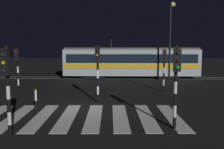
{
  "coord_description": "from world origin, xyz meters",
  "views": [
    {
      "loc": [
        1.8,
        -13.51,
        3.39
      ],
      "look_at": [
        1.35,
        4.16,
        1.4
      ],
      "focal_mm": 40.27,
      "sensor_mm": 36.0,
      "label": 1
    }
  ],
  "objects_px": {
    "traffic_light_corner_far_right": "(164,64)",
    "bollard_island_edge": "(36,100)",
    "traffic_light_corner_near_right": "(176,74)",
    "street_lamp_trackside_right": "(171,33)",
    "traffic_light_corner_far_left": "(17,63)",
    "traffic_light_median_centre": "(98,65)",
    "traffic_light_kerb_mid_left": "(6,78)",
    "tram": "(131,62)"
  },
  "relations": [
    {
      "from": "traffic_light_corner_near_right",
      "to": "street_lamp_trackside_right",
      "type": "distance_m",
      "value": 13.69
    },
    {
      "from": "traffic_light_corner_far_left",
      "to": "traffic_light_median_centre",
      "type": "distance_m",
      "value": 7.21
    },
    {
      "from": "traffic_light_kerb_mid_left",
      "to": "traffic_light_corner_near_right",
      "type": "bearing_deg",
      "value": 10.24
    },
    {
      "from": "traffic_light_corner_far_left",
      "to": "traffic_light_kerb_mid_left",
      "type": "relative_size",
      "value": 0.97
    },
    {
      "from": "traffic_light_median_centre",
      "to": "traffic_light_corner_far_right",
      "type": "relative_size",
      "value": 1.09
    },
    {
      "from": "tram",
      "to": "traffic_light_kerb_mid_left",
      "type": "bearing_deg",
      "value": -106.79
    },
    {
      "from": "traffic_light_corner_far_right",
      "to": "traffic_light_corner_near_right",
      "type": "bearing_deg",
      "value": -97.18
    },
    {
      "from": "traffic_light_median_centre",
      "to": "traffic_light_kerb_mid_left",
      "type": "distance_m",
      "value": 6.57
    },
    {
      "from": "traffic_light_median_centre",
      "to": "traffic_light_kerb_mid_left",
      "type": "relative_size",
      "value": 1.02
    },
    {
      "from": "traffic_light_corner_near_right",
      "to": "traffic_light_median_centre",
      "type": "bearing_deg",
      "value": 126.52
    },
    {
      "from": "traffic_light_kerb_mid_left",
      "to": "tram",
      "type": "bearing_deg",
      "value": 73.21
    },
    {
      "from": "traffic_light_median_centre",
      "to": "street_lamp_trackside_right",
      "type": "height_order",
      "value": "street_lamp_trackside_right"
    },
    {
      "from": "traffic_light_corner_near_right",
      "to": "bollard_island_edge",
      "type": "relative_size",
      "value": 3.11
    },
    {
      "from": "traffic_light_median_centre",
      "to": "traffic_light_kerb_mid_left",
      "type": "xyz_separation_m",
      "value": [
        -2.8,
        -5.95,
        -0.05
      ]
    },
    {
      "from": "traffic_light_corner_near_right",
      "to": "street_lamp_trackside_right",
      "type": "bearing_deg",
      "value": 79.55
    },
    {
      "from": "traffic_light_corner_near_right",
      "to": "bollard_island_edge",
      "type": "height_order",
      "value": "traffic_light_corner_near_right"
    },
    {
      "from": "traffic_light_corner_far_right",
      "to": "bollard_island_edge",
      "type": "distance_m",
      "value": 9.79
    },
    {
      "from": "traffic_light_corner_near_right",
      "to": "tram",
      "type": "height_order",
      "value": "tram"
    },
    {
      "from": "street_lamp_trackside_right",
      "to": "traffic_light_corner_near_right",
      "type": "bearing_deg",
      "value": -100.45
    },
    {
      "from": "traffic_light_kerb_mid_left",
      "to": "traffic_light_corner_near_right",
      "type": "height_order",
      "value": "traffic_light_corner_near_right"
    },
    {
      "from": "traffic_light_corner_far_right",
      "to": "street_lamp_trackside_right",
      "type": "height_order",
      "value": "street_lamp_trackside_right"
    },
    {
      "from": "traffic_light_median_centre",
      "to": "bollard_island_edge",
      "type": "distance_m",
      "value": 4.02
    },
    {
      "from": "street_lamp_trackside_right",
      "to": "tram",
      "type": "distance_m",
      "value": 5.61
    },
    {
      "from": "traffic_light_median_centre",
      "to": "traffic_light_kerb_mid_left",
      "type": "bearing_deg",
      "value": -115.25
    },
    {
      "from": "traffic_light_corner_far_left",
      "to": "traffic_light_median_centre",
      "type": "relative_size",
      "value": 0.95
    },
    {
      "from": "traffic_light_kerb_mid_left",
      "to": "tram",
      "type": "distance_m",
      "value": 18.63
    },
    {
      "from": "traffic_light_kerb_mid_left",
      "to": "traffic_light_corner_far_right",
      "type": "distance_m",
      "value": 12.36
    },
    {
      "from": "traffic_light_corner_far_left",
      "to": "street_lamp_trackside_right",
      "type": "relative_size",
      "value": 0.46
    },
    {
      "from": "traffic_light_kerb_mid_left",
      "to": "bollard_island_edge",
      "type": "height_order",
      "value": "traffic_light_kerb_mid_left"
    },
    {
      "from": "traffic_light_median_centre",
      "to": "traffic_light_corner_near_right",
      "type": "height_order",
      "value": "traffic_light_median_centre"
    },
    {
      "from": "traffic_light_corner_near_right",
      "to": "street_lamp_trackside_right",
      "type": "xyz_separation_m",
      "value": [
        2.45,
        13.27,
        2.31
      ]
    },
    {
      "from": "traffic_light_corner_far_left",
      "to": "bollard_island_edge",
      "type": "distance_m",
      "value": 6.37
    },
    {
      "from": "tram",
      "to": "traffic_light_corner_far_left",
      "type": "bearing_deg",
      "value": -136.72
    },
    {
      "from": "traffic_light_kerb_mid_left",
      "to": "street_lamp_trackside_right",
      "type": "xyz_separation_m",
      "value": [
        8.8,
        14.42,
        2.34
      ]
    },
    {
      "from": "traffic_light_kerb_mid_left",
      "to": "tram",
      "type": "relative_size",
      "value": 0.24
    },
    {
      "from": "traffic_light_corner_far_right",
      "to": "traffic_light_corner_near_right",
      "type": "xyz_separation_m",
      "value": [
        -1.1,
        -8.71,
        0.17
      ]
    },
    {
      "from": "traffic_light_kerb_mid_left",
      "to": "bollard_island_edge",
      "type": "xyz_separation_m",
      "value": [
        -0.36,
        4.17,
        -1.69
      ]
    },
    {
      "from": "traffic_light_kerb_mid_left",
      "to": "street_lamp_trackside_right",
      "type": "bearing_deg",
      "value": 58.6
    },
    {
      "from": "tram",
      "to": "bollard_island_edge",
      "type": "xyz_separation_m",
      "value": [
        -5.74,
        -13.66,
        -1.18
      ]
    },
    {
      "from": "bollard_island_edge",
      "to": "traffic_light_corner_near_right",
      "type": "bearing_deg",
      "value": -24.24
    },
    {
      "from": "traffic_light_kerb_mid_left",
      "to": "bollard_island_edge",
      "type": "distance_m",
      "value": 4.52
    },
    {
      "from": "traffic_light_corner_far_right",
      "to": "tram",
      "type": "xyz_separation_m",
      "value": [
        -2.07,
        7.97,
        -0.36
      ]
    }
  ]
}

